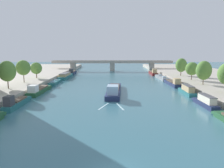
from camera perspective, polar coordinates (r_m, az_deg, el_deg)
barge_midriver at (r=60.32m, az=0.37°, el=-1.67°), size 4.86×22.24×3.37m
wake_behind_barge at (r=47.03m, az=-0.17°, el=-5.99°), size 5.59×6.05×0.03m
moored_boat_left_lone at (r=50.98m, az=-24.30°, el=-4.57°), size 2.15×11.91×3.12m
moored_boat_left_midway at (r=64.79m, az=-19.09°, el=-1.52°), size 2.96×14.87×2.94m
moored_boat_left_near at (r=80.76m, az=-15.12°, el=0.44°), size 2.65×12.05×2.13m
moored_boat_left_downstream at (r=95.85m, az=-12.47°, el=2.13°), size 3.78×16.81×2.36m
moored_boat_left_gap_after at (r=112.19m, az=-10.66°, el=3.13°), size 2.95×13.19×3.10m
moored_boat_right_second at (r=51.19m, az=23.62°, el=-4.31°), size 2.23×10.05×2.57m
moored_boat_right_downstream at (r=63.45m, az=19.34°, el=-1.57°), size 2.36×10.87×2.59m
moored_boat_right_far at (r=77.39m, az=15.86°, el=0.31°), size 2.89×13.92×2.99m
moored_boat_right_gap_after at (r=92.75m, az=13.01°, el=1.67°), size 2.99×15.04×2.34m
moored_boat_right_upstream at (r=108.32m, az=10.78°, el=2.97°), size 3.03×13.80×3.25m
tree_left_past_mid at (r=64.77m, az=-26.35°, el=3.08°), size 4.63×4.63×7.63m
tree_left_third at (r=75.11m, az=-22.76°, el=4.03°), size 4.55×4.55×7.25m
tree_left_distant at (r=85.00m, az=-19.71°, el=3.98°), size 4.22×4.22×5.91m
tree_right_distant at (r=70.71m, az=23.19°, el=3.35°), size 4.61×4.61×7.24m
tree_right_second at (r=80.30m, az=20.43°, el=3.85°), size 4.44×4.44×6.26m
tree_right_midway at (r=92.47m, az=17.87°, el=4.82°), size 4.62×4.62×7.13m
bridge_far at (r=125.12m, az=-0.07°, el=5.32°), size 69.78×4.40×6.16m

